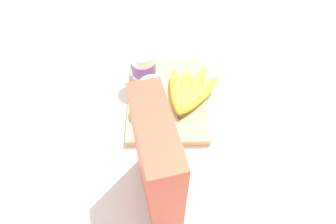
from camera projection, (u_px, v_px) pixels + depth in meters
name	position (u px, v px, depth m)	size (l,w,h in m)	color
ground_plane	(168.00, 100.00, 0.87)	(2.40, 2.40, 0.00)	silver
cutting_board	(168.00, 98.00, 0.86)	(0.30, 0.21, 0.02)	tan
cereal_box	(157.00, 164.00, 0.59)	(0.19, 0.06, 0.28)	#D85138
yogurt_cup_front	(153.00, 96.00, 0.79)	(0.07, 0.07, 0.08)	white
yogurt_cup_back	(143.00, 66.00, 0.85)	(0.07, 0.07, 0.09)	white
banana_bunch	(189.00, 91.00, 0.83)	(0.19, 0.15, 0.04)	yellow
spoon	(140.00, 47.00, 0.99)	(0.11, 0.11, 0.01)	silver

